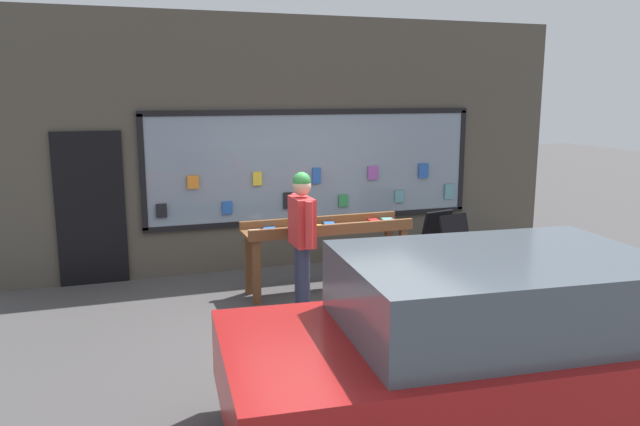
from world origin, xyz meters
TOP-DOWN VIEW (x-y plane):
  - ground_plane at (0.00, 0.00)m, footprint 40.00×40.00m
  - shopfront_facade at (-0.02, 2.39)m, footprint 8.65×0.29m
  - display_table_main at (0.00, 0.95)m, footprint 2.22×0.62m
  - person_browsing at (-0.54, 0.30)m, footprint 0.22×0.67m
  - small_dog at (-0.18, 0.01)m, footprint 0.25×0.58m
  - sandwich_board_sign at (1.83, 1.03)m, footprint 0.65×0.86m
  - parked_car at (0.06, -2.77)m, footprint 4.29×2.24m

SIDE VIEW (x-z plane):
  - ground_plane at x=0.00m, z-range 0.00..0.00m
  - small_dog at x=-0.18m, z-range 0.07..0.49m
  - sandwich_board_sign at x=1.83m, z-range 0.01..0.93m
  - parked_car at x=0.06m, z-range 0.04..1.45m
  - display_table_main at x=0.00m, z-range 0.28..1.24m
  - person_browsing at x=-0.54m, z-range 0.15..1.84m
  - shopfront_facade at x=-0.02m, z-range -0.03..3.68m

